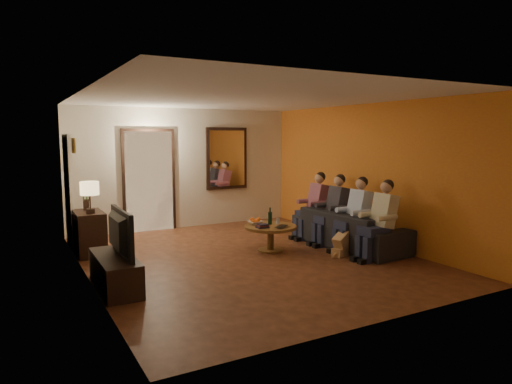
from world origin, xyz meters
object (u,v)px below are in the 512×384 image
person_b (356,217)px  laptop (284,227)px  sofa (349,229)px  person_d (315,208)px  tv_stand (115,272)px  person_a (381,223)px  bowl (255,223)px  tv (114,233)px  dresser (89,233)px  table_lamp (90,197)px  person_c (334,212)px  wine_bottle (270,216)px  coffee_table (270,238)px  dog (344,239)px

person_b → laptop: 1.29m
sofa → person_d: size_ratio=1.90×
sofa → tv_stand: bearing=91.0°
person_a → bowl: (-1.48, 1.55, -0.12)m
sofa → person_b: person_b is taller
tv_stand → tv: tv is taller
sofa → bowl: size_ratio=8.79×
dresser → table_lamp: bearing=-90.0°
person_a → person_c: 1.20m
tv_stand → wine_bottle: size_ratio=4.20×
person_c → bowl: (-1.48, 0.35, -0.12)m
sofa → coffee_table: bearing=69.9°
wine_bottle → person_d: bearing=16.6°
wine_bottle → person_c: bearing=-10.3°
dog → wine_bottle: size_ratio=1.81×
tv → dog: size_ratio=1.90×
tv_stand → sofa: bearing=4.1°
table_lamp → bowl: table_lamp is taller
tv_stand → coffee_table: bearing=14.6°
dresser → tv_stand: 2.03m
sofa → coffee_table: sofa is taller
person_c → sofa: bearing=-71.6°
sofa → coffee_table: size_ratio=2.49×
person_a → wine_bottle: bearing=131.2°
dresser → bowl: size_ratio=3.18×
table_lamp → coffee_table: (2.81, -1.08, -0.78)m
sofa → dresser: bearing=64.6°
coffee_table → dog: bearing=-41.3°
person_c → dresser: bearing=160.9°
tv → sofa: size_ratio=0.47×
sofa → bowl: bearing=64.6°
sofa → table_lamp: bearing=67.2°
tv_stand → table_lamp: bearing=90.0°
person_a → person_c: same height
person_b → dog: bearing=-162.8°
tv_stand → dog: bearing=-1.6°
sofa → person_d: person_d is taller
tv → table_lamp: bearing=0.0°
laptop → sofa: bearing=-42.0°
coffee_table → wine_bottle: 0.40m
tv_stand → person_a: 4.17m
tv_stand → dog: size_ratio=2.33×
dog → person_d: bearing=56.8°
tv → coffee_table: (2.81, 0.73, -0.52)m
bowl → person_d: bearing=9.7°
tv_stand → wine_bottle: bearing=16.2°
person_a → tv: bearing=171.8°
sofa → person_c: (-0.10, 0.30, 0.27)m
dresser → coffee_table: bearing=-24.8°
tv_stand → sofa: size_ratio=0.57×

